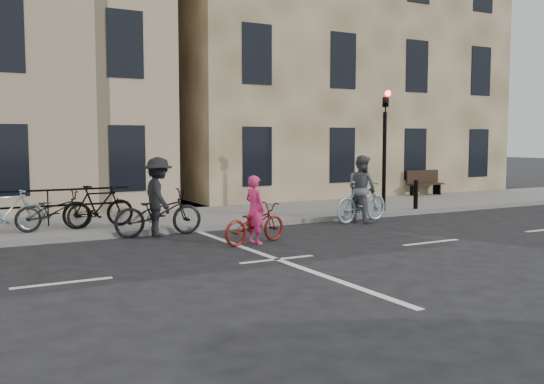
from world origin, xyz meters
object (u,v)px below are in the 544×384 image
cyclist_pink (255,220)px  traffic_light (385,135)px  bench (424,182)px  cyclist_grey (362,195)px  cyclist_dark (158,205)px

cyclist_pink → traffic_light: bearing=-80.8°
bench → cyclist_grey: 7.63m
bench → cyclist_pink: bearing=-150.7°
cyclist_pink → cyclist_dark: cyclist_dark is taller
cyclist_dark → bench: bearing=-70.8°
traffic_light → bench: (4.80, 3.39, -1.78)m
bench → cyclist_dark: bearing=-162.4°
traffic_light → bench: size_ratio=2.44×
traffic_light → cyclist_pink: 6.55m
cyclist_grey → traffic_light: bearing=-69.5°
bench → cyclist_pink: (-10.54, -5.90, -0.14)m
traffic_light → bench: 6.14m
traffic_light → cyclist_pink: bearing=-156.4°
cyclist_dark → traffic_light: bearing=-84.9°
cyclist_pink → cyclist_dark: 2.59m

